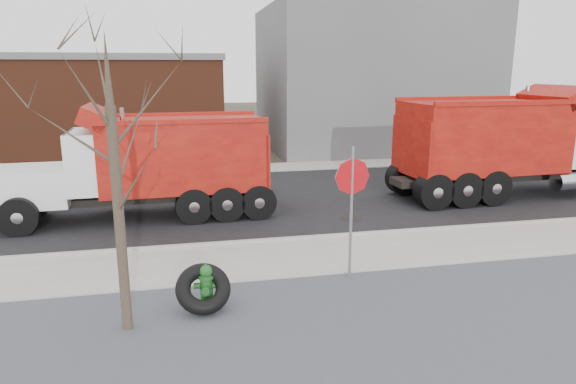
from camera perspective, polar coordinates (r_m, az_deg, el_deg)
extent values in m
plane|color=#383328|center=(12.47, -1.35, -7.96)|extent=(120.00, 120.00, 0.00)
cube|color=slate|center=(9.37, 2.76, -15.58)|extent=(60.00, 5.00, 0.03)
cube|color=#9E9B93|center=(12.69, -1.56, -7.43)|extent=(60.00, 2.50, 0.06)
cube|color=#9E9B93|center=(13.89, -2.54, -5.45)|extent=(60.00, 0.15, 0.11)
cube|color=black|center=(18.41, -4.97, -0.85)|extent=(60.00, 9.40, 0.02)
cube|color=#9E9B93|center=(23.94, -6.67, 2.53)|extent=(60.00, 2.00, 0.06)
cube|color=slate|center=(31.44, 8.96, 12.36)|extent=(12.00, 10.00, 8.00)
cube|color=#5F2C1B|center=(29.55, -27.68, 8.01)|extent=(20.00, 8.00, 5.00)
cube|color=slate|center=(29.49, -28.26, 13.12)|extent=(20.20, 8.20, 0.30)
cylinder|color=#382D23|center=(9.24, -18.21, -3.33)|extent=(0.18, 0.18, 4.00)
cone|color=#382D23|center=(8.87, -19.48, 12.96)|extent=(0.14, 0.14, 1.20)
cylinder|color=#276626|center=(10.48, -8.95, -12.32)|extent=(0.47, 0.47, 0.06)
cylinder|color=#276626|center=(10.34, -9.02, -10.72)|extent=(0.25, 0.25, 0.64)
cylinder|color=#276626|center=(10.23, -9.08, -9.25)|extent=(0.32, 0.32, 0.05)
sphere|color=#276626|center=(10.19, -9.10, -8.70)|extent=(0.26, 0.26, 0.26)
cylinder|color=#276626|center=(10.15, -9.13, -8.15)|extent=(0.05, 0.05, 0.06)
cylinder|color=#276626|center=(10.33, -10.06, -10.23)|extent=(0.14, 0.14, 0.12)
cylinder|color=#276626|center=(10.29, -8.02, -10.24)|extent=(0.14, 0.14, 0.12)
cylinder|color=#276626|center=(10.15, -9.14, -10.76)|extent=(0.18, 0.15, 0.16)
torus|color=black|center=(10.14, -9.40, -10.55)|extent=(1.11, 1.03, 0.93)
cylinder|color=gray|center=(11.22, 7.03, -2.52)|extent=(0.06, 0.06, 2.98)
cylinder|color=red|center=(11.02, 7.15, 1.73)|extent=(0.80, 0.14, 0.81)
cube|color=black|center=(20.65, 23.68, 1.67)|extent=(9.51, 1.45, 0.24)
cube|color=white|center=(21.73, 28.16, 5.49)|extent=(1.90, 2.63, 1.99)
cube|color=#AB1D0E|center=(19.55, 20.77, 5.81)|extent=(5.66, 2.93, 2.44)
cylinder|color=silver|center=(21.90, 24.80, 7.21)|extent=(0.16, 0.16, 2.66)
cylinder|color=black|center=(19.97, 15.52, 1.67)|extent=(1.23, 0.39, 1.22)
cylinder|color=black|center=(18.21, 18.86, 0.31)|extent=(1.23, 0.39, 1.22)
cube|color=black|center=(16.61, -15.75, -0.58)|extent=(8.08, 1.12, 0.22)
cube|color=white|center=(16.91, -26.54, 0.61)|extent=(2.23, 1.99, 1.08)
cube|color=white|center=(16.46, -20.34, 3.34)|extent=(1.65, 2.32, 1.77)
cube|color=black|center=(16.49, -23.07, 4.85)|extent=(0.11, 1.97, 0.79)
cube|color=#AB1D0E|center=(16.34, -11.55, 4.19)|extent=(5.00, 2.52, 2.17)
cylinder|color=silver|center=(15.39, -17.69, 4.56)|extent=(0.14, 0.14, 2.37)
cylinder|color=black|center=(16.10, -27.78, -2.48)|extent=(1.09, 0.33, 1.08)
cylinder|color=black|center=(18.11, -26.24, -0.67)|extent=(1.09, 0.33, 1.08)
cylinder|color=black|center=(15.80, -6.86, -1.25)|extent=(1.09, 0.33, 1.08)
cylinder|color=black|center=(17.63, -7.63, 0.28)|extent=(1.09, 0.33, 1.08)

